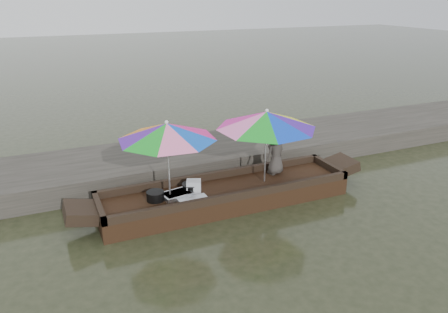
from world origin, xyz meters
name	(u,v)px	position (x,y,z in m)	size (l,w,h in m)	color
water	(226,204)	(0.00, 0.00, 0.00)	(80.00, 80.00, 0.00)	black
dock	(190,157)	(0.00, 2.20, 0.25)	(22.00, 2.20, 0.50)	#2D2B26
boat_hull	(226,196)	(0.00, 0.00, 0.17)	(5.09, 1.20, 0.35)	black
cooking_pot	(155,196)	(-1.44, 0.04, 0.44)	(0.34, 0.34, 0.18)	black
tray_crayfish	(177,195)	(-1.03, 0.01, 0.39)	(0.56, 0.39, 0.09)	silver
tray_scallop	(194,201)	(-0.80, -0.34, 0.38)	(0.56, 0.39, 0.06)	silver
charcoal_grill	(191,188)	(-0.70, 0.13, 0.43)	(0.33, 0.33, 0.16)	black
supply_bag	(194,187)	(-0.66, 0.07, 0.48)	(0.28, 0.22, 0.26)	silver
vendor	(276,152)	(1.29, 0.29, 0.85)	(0.49, 0.32, 1.00)	#3C3733
umbrella_bow	(168,161)	(-1.17, 0.00, 1.12)	(1.83, 1.83, 1.55)	red
umbrella_stern	(266,146)	(0.88, 0.00, 1.12)	(2.03, 2.03, 1.55)	#FFF714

